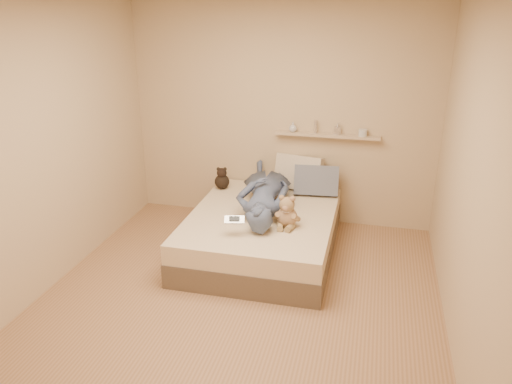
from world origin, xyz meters
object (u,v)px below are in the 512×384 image
(game_console, at_px, (234,220))
(person, at_px, (264,191))
(wall_shelf, at_px, (327,135))
(bed, at_px, (262,233))
(dark_plush, at_px, (222,179))
(pillow_cream, at_px, (299,172))
(teddy_bear, at_px, (287,214))
(pillow_grey, at_px, (316,180))

(game_console, xyz_separation_m, person, (0.12, 0.76, 0.01))
(wall_shelf, bearing_deg, bed, -121.18)
(dark_plush, relative_size, pillow_cream, 0.49)
(bed, distance_m, pillow_cream, 0.97)
(dark_plush, height_order, pillow_cream, pillow_cream)
(game_console, distance_m, teddy_bear, 0.54)
(person, distance_m, wall_shelf, 1.03)
(wall_shelf, bearing_deg, dark_plush, -165.54)
(game_console, bearing_deg, pillow_grey, 64.13)
(game_console, xyz_separation_m, dark_plush, (-0.49, 1.18, -0.05))
(bed, distance_m, pillow_grey, 0.93)
(teddy_bear, bearing_deg, pillow_grey, 79.95)
(pillow_cream, xyz_separation_m, pillow_grey, (0.23, -0.14, -0.03))
(pillow_cream, bearing_deg, teddy_bear, -86.94)
(bed, relative_size, dark_plush, 7.03)
(teddy_bear, relative_size, dark_plush, 1.25)
(pillow_cream, bearing_deg, pillow_grey, -31.72)
(game_console, distance_m, pillow_grey, 1.40)
(dark_plush, bearing_deg, pillow_grey, 4.43)
(bed, distance_m, teddy_bear, 0.54)
(person, bearing_deg, pillow_grey, -141.72)
(dark_plush, xyz_separation_m, person, (0.61, -0.42, 0.07))
(game_console, bearing_deg, pillow_cream, 74.61)
(teddy_bear, height_order, wall_shelf, wall_shelf)
(game_console, bearing_deg, wall_shelf, 65.11)
(pillow_grey, bearing_deg, game_console, -115.87)
(teddy_bear, xyz_separation_m, wall_shelf, (0.24, 1.17, 0.51))
(game_console, relative_size, wall_shelf, 0.17)
(dark_plush, distance_m, person, 0.75)
(dark_plush, bearing_deg, wall_shelf, 14.46)
(pillow_cream, bearing_deg, bed, -106.66)
(bed, relative_size, pillow_grey, 3.80)
(game_console, xyz_separation_m, wall_shelf, (0.69, 1.48, 0.48))
(bed, relative_size, teddy_bear, 5.62)
(teddy_bear, bearing_deg, person, 126.37)
(game_console, bearing_deg, person, 81.09)
(pillow_grey, relative_size, wall_shelf, 0.42)
(bed, xyz_separation_m, person, (-0.02, 0.18, 0.41))
(game_console, height_order, pillow_grey, pillow_grey)
(bed, bearing_deg, game_console, -103.51)
(game_console, relative_size, pillow_cream, 0.37)
(bed, height_order, wall_shelf, wall_shelf)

